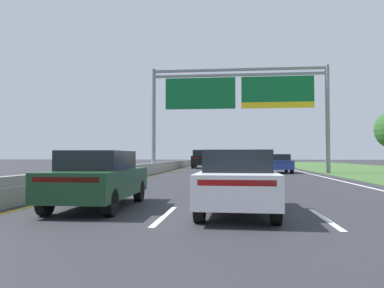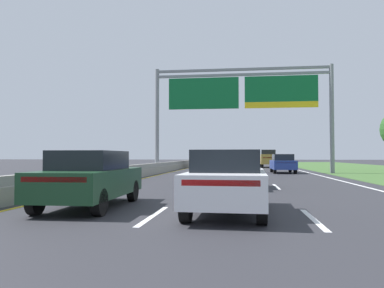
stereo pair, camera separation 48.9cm
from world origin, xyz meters
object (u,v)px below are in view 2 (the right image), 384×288
Objects in this scene: overhead_sign_gantry at (242,97)px; car_blue_right_lane_sedan at (283,163)px; car_white_centre_lane_sedan at (228,180)px; car_navy_centre_lane_sedan at (232,169)px; car_darkgreen_left_lane_sedan at (90,178)px; car_black_left_lane_suv at (206,159)px; pickup_truck_gold at (269,159)px.

overhead_sign_gantry reaches higher than car_blue_right_lane_sedan.
car_blue_right_lane_sedan is 23.04m from car_white_centre_lane_sedan.
overhead_sign_gantry is 15.75m from car_navy_centre_lane_sedan.
overhead_sign_gantry is at bearing -12.23° from car_darkgreen_left_lane_sedan.
car_darkgreen_left_lane_sedan is (-4.23, -21.92, -5.59)m from overhead_sign_gantry.
car_black_left_lane_suv is at bearing 8.92° from car_navy_centre_lane_sedan.
overhead_sign_gantry is 3.41× the size of car_blue_right_lane_sedan.
car_black_left_lane_suv is 34.21m from car_white_centre_lane_sedan.
car_blue_right_lane_sedan is (3.39, 0.23, -5.59)m from overhead_sign_gantry.
car_navy_centre_lane_sedan is 1.00× the size of car_darkgreen_left_lane_sedan.
pickup_truck_gold is 1.23× the size of car_navy_centre_lane_sedan.
car_navy_centre_lane_sedan is at bearing -91.92° from overhead_sign_gantry.
overhead_sign_gantry is 3.20× the size of car_black_left_lane_suv.
pickup_truck_gold is at bearing -6.12° from car_navy_centre_lane_sedan.
car_blue_right_lane_sedan is 0.99× the size of car_darkgreen_left_lane_sedan.
car_navy_centre_lane_sedan is at bearing -28.71° from car_darkgreen_left_lane_sedan.
car_darkgreen_left_lane_sedan is 1.00× the size of car_white_centre_lane_sedan.
car_blue_right_lane_sedan and car_white_centre_lane_sedan have the same top height.
pickup_truck_gold reaches higher than car_navy_centre_lane_sedan.
car_black_left_lane_suv reaches higher than car_blue_right_lane_sedan.
car_blue_right_lane_sedan is at bearing -178.74° from pickup_truck_gold.
overhead_sign_gantry is 3.39× the size of car_darkgreen_left_lane_sedan.
car_white_centre_lane_sedan is (3.84, -0.58, 0.00)m from car_darkgreen_left_lane_sedan.
pickup_truck_gold is at bearing 78.10° from overhead_sign_gantry.
overhead_sign_gantry is at bearing -159.91° from car_black_left_lane_suv.
overhead_sign_gantry is at bearing 93.40° from car_blue_right_lane_sedan.
car_darkgreen_left_lane_sedan is 33.43m from car_black_left_lane_suv.
overhead_sign_gantry reaches higher than car_navy_centre_lane_sedan.
car_darkgreen_left_lane_sedan is 3.88m from car_white_centre_lane_sedan.
car_darkgreen_left_lane_sedan and car_white_centre_lane_sedan have the same top height.
car_darkgreen_left_lane_sedan is (-3.74, -7.21, 0.00)m from car_navy_centre_lane_sedan.
pickup_truck_gold is at bearing -12.63° from car_darkgreen_left_lane_sedan.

